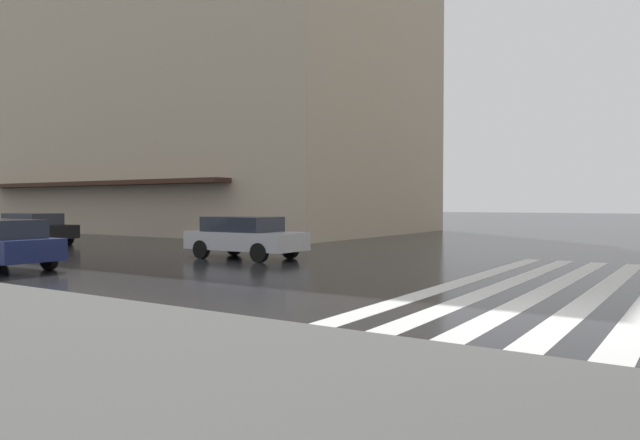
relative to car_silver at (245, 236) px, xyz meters
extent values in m
plane|color=black|center=(-5.50, -11.16, -0.76)|extent=(220.00, 220.00, 0.00)
cube|color=silver|center=(-1.50, -11.26, -0.75)|extent=(13.00, 0.50, 0.01)
cube|color=silver|center=(-1.50, -10.26, -0.75)|extent=(13.00, 0.50, 0.01)
cube|color=silver|center=(-1.50, -9.26, -0.75)|extent=(13.00, 0.50, 0.01)
cube|color=silver|center=(-1.50, -8.26, -0.75)|extent=(13.00, 0.50, 0.01)
cube|color=tan|center=(15.25, 17.29, 9.45)|extent=(16.50, 29.98, 20.42)
cube|color=#382319|center=(6.40, 17.29, 2.24)|extent=(1.20, 20.99, 0.24)
cube|color=#B7B7BC|center=(0.00, -0.04, -0.15)|extent=(1.75, 4.10, 0.60)
cube|color=#232833|center=(0.00, 0.11, 0.40)|extent=(1.54, 2.46, 0.50)
cylinder|color=black|center=(0.83, -1.29, -0.45)|extent=(0.20, 0.62, 0.62)
cylinder|color=black|center=(-0.83, -1.29, -0.45)|extent=(0.20, 0.62, 0.62)
cylinder|color=black|center=(0.83, 1.21, -0.45)|extent=(0.20, 0.62, 0.62)
cylinder|color=black|center=(-0.83, 1.21, -0.45)|extent=(0.20, 0.62, 0.62)
cube|color=black|center=(0.00, 12.32, -0.15)|extent=(1.75, 4.10, 0.60)
cube|color=#232833|center=(0.00, 12.47, 0.40)|extent=(1.54, 2.46, 0.50)
cylinder|color=black|center=(0.83, 11.07, -0.45)|extent=(0.20, 0.62, 0.62)
cylinder|color=black|center=(-0.83, 11.07, -0.45)|extent=(0.20, 0.62, 0.62)
cylinder|color=black|center=(0.83, 13.57, -0.45)|extent=(0.20, 0.62, 0.62)
cylinder|color=black|center=(-0.83, 13.57, -0.45)|extent=(0.20, 0.62, 0.62)
cylinder|color=black|center=(-5.67, 4.81, -0.45)|extent=(0.20, 0.62, 0.62)
cylinder|color=black|center=(-5.67, 2.31, -0.45)|extent=(0.20, 0.62, 0.62)
camera|label=1|loc=(-15.53, -13.23, 1.12)|focal=33.78mm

